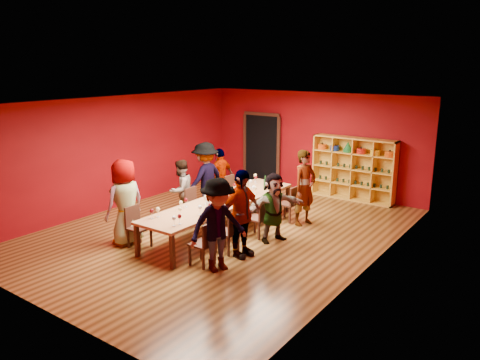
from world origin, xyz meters
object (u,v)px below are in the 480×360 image
(chair_person_right_1, at_px, (230,230))
(chair_person_right_2, at_px, (260,216))
(chair_person_right_4, at_px, (290,202))
(person_left_0, at_px, (125,202))
(tasting_table, at_px, (222,203))
(person_left_4, at_px, (221,177))
(shelving_unit, at_px, (354,166))
(chair_person_left_3, at_px, (215,196))
(person_right_2, at_px, (274,207))
(chair_person_left_2, at_px, (194,204))
(person_right_0, at_px, (218,225))
(chair_person_left_4, at_px, (233,190))
(chair_person_right_0, at_px, (205,242))
(person_right_1, at_px, (241,214))
(person_right_4, at_px, (305,188))
(person_left_2, at_px, (181,190))
(spittoon_bowl, at_px, (222,199))
(chair_person_left_0, at_px, (136,224))
(person_left_3, at_px, (205,178))

(chair_person_right_1, relative_size, chair_person_right_2, 1.00)
(chair_person_right_4, bearing_deg, person_left_0, -122.39)
(tasting_table, height_order, chair_person_right_4, chair_person_right_4)
(person_left_4, bearing_deg, shelving_unit, 137.65)
(chair_person_left_3, height_order, person_right_2, person_right_2)
(person_left_0, bearing_deg, chair_person_right_2, 137.34)
(person_left_0, distance_m, chair_person_left_2, 1.93)
(person_right_0, height_order, chair_person_right_1, person_right_0)
(chair_person_left_4, distance_m, chair_person_right_0, 3.79)
(chair_person_left_2, xyz_separation_m, person_right_0, (2.14, -1.75, 0.40))
(tasting_table, height_order, chair_person_left_3, chair_person_left_3)
(chair_person_left_3, distance_m, chair_person_right_0, 3.15)
(person_right_1, bearing_deg, person_left_0, 118.88)
(person_right_4, bearing_deg, tasting_table, 154.28)
(shelving_unit, bearing_deg, chair_person_left_4, -130.59)
(chair_person_left_4, distance_m, person_right_0, 3.97)
(chair_person_right_0, bearing_deg, person_right_2, 79.28)
(person_left_2, xyz_separation_m, person_right_1, (2.52, -0.96, 0.14))
(chair_person_right_4, bearing_deg, chair_person_left_4, 178.21)
(chair_person_right_0, height_order, person_right_1, person_right_1)
(person_left_0, xyz_separation_m, person_right_1, (2.41, 0.89, -0.03))
(person_right_4, xyz_separation_m, spittoon_bowl, (-1.21, -1.69, -0.09))
(shelving_unit, bearing_deg, chair_person_right_0, -94.63)
(tasting_table, relative_size, chair_person_left_3, 5.06)
(chair_person_right_4, bearing_deg, person_left_2, -145.98)
(chair_person_left_0, height_order, person_left_2, person_left_2)
(chair_person_left_4, distance_m, chair_person_right_2, 2.31)
(person_right_0, bearing_deg, person_left_0, 115.23)
(tasting_table, xyz_separation_m, person_left_2, (-1.34, 0.05, 0.07))
(person_right_0, bearing_deg, chair_person_left_2, 73.54)
(person_right_2, bearing_deg, chair_person_left_3, 97.62)
(person_right_0, bearing_deg, chair_person_left_0, 115.58)
(chair_person_right_4, height_order, person_right_4, person_right_4)
(person_left_0, bearing_deg, chair_person_right_4, 151.77)
(chair_person_left_0, relative_size, spittoon_bowl, 2.63)
(chair_person_right_0, distance_m, chair_person_right_2, 1.90)
(shelving_unit, height_order, chair_person_right_0, shelving_unit)
(chair_person_left_0, xyz_separation_m, person_right_4, (2.21, 3.37, 0.42))
(shelving_unit, xyz_separation_m, person_left_4, (-2.72, -2.69, -0.19))
(person_left_3, xyz_separation_m, chair_person_right_4, (2.14, 0.69, -0.44))
(chair_person_left_4, bearing_deg, spittoon_bowl, -60.24)
(chair_person_right_0, relative_size, chair_person_right_4, 1.00)
(person_right_1, distance_m, person_right_4, 2.48)
(chair_person_left_3, bearing_deg, chair_person_right_4, 20.89)
(chair_person_left_4, bearing_deg, person_right_2, -33.08)
(chair_person_left_0, xyz_separation_m, chair_person_right_0, (1.82, 0.10, 0.00))
(chair_person_left_4, distance_m, spittoon_bowl, 2.04)
(person_left_0, relative_size, person_left_2, 1.22)
(chair_person_left_3, xyz_separation_m, chair_person_right_2, (1.82, -0.67, 0.00))
(person_left_2, relative_size, spittoon_bowl, 4.54)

